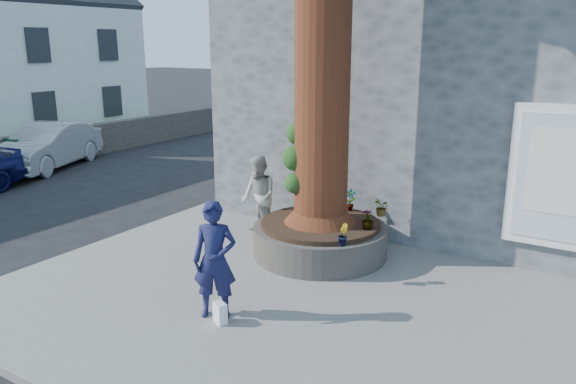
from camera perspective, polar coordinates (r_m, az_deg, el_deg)
The scene contains 15 objects.
ground at distance 8.76m, azimuth -7.92°, elevation -10.04°, with size 120.00×120.00×0.00m, color black.
pavement at distance 8.72m, azimuth 4.09°, elevation -9.61°, with size 9.00×8.00×0.12m, color slate.
yellow_line at distance 11.44m, azimuth -16.51°, elevation -4.46°, with size 0.10×30.00×0.01m, color yellow.
stone_shop at distance 13.51m, azimuth 21.07°, elevation 11.74°, with size 10.30×8.30×6.30m.
planter at distance 9.72m, azimuth 3.27°, elevation -4.74°, with size 2.30×2.30×0.60m.
cottage_far at distance 25.83m, azimuth -25.79°, elevation 13.72°, with size 7.30×7.40×8.75m.
man at distance 7.48m, azimuth -7.46°, elevation -6.87°, with size 0.58×0.38×1.59m, color #171940.
woman at distance 10.54m, azimuth -2.99°, elevation -0.45°, with size 0.74×0.58×1.53m, color #ADACA5.
shopping_bag at distance 7.55m, azimuth -6.92°, elevation -12.09°, with size 0.20×0.12×0.28m, color white.
car_silver at distance 18.41m, azimuth -23.23°, elevation 4.31°, with size 1.43×4.09×1.35m, color #9B9DA2.
a_board_sign at distance 18.22m, azimuth -25.97°, elevation 3.35°, with size 0.55×0.36×1.00m, color black.
plant_a at distance 10.22m, azimuth 6.30°, elevation -0.79°, with size 0.22×0.15×0.41m, color gray.
plant_b at distance 8.48m, azimuth 5.57°, elevation -4.34°, with size 0.19×0.18×0.34m, color gray.
plant_c at distance 9.26m, azimuth 8.09°, elevation -2.75°, with size 0.19×0.19×0.34m, color gray.
plant_d at distance 9.99m, azimuth 9.52°, elevation -1.53°, with size 0.29×0.26×0.33m, color gray.
Camera 1 is at (5.19, -6.03, 3.67)m, focal length 35.00 mm.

